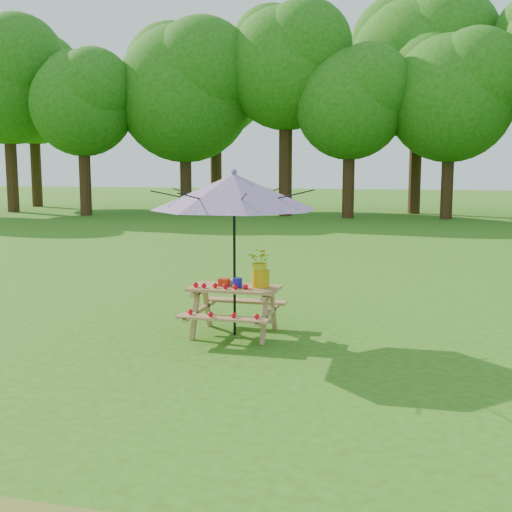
# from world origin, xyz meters

# --- Properties ---
(ground) EXTENTS (120.00, 120.00, 0.00)m
(ground) POSITION_xyz_m (0.00, 0.00, 0.00)
(ground) COLOR #346012
(ground) RESTS_ON ground
(treeline) EXTENTS (60.00, 12.00, 16.00)m
(treeline) POSITION_xyz_m (0.00, 22.00, 8.00)
(treeline) COLOR #1B580F
(treeline) RESTS_ON ground
(picnic_table) EXTENTS (1.20, 1.32, 0.67)m
(picnic_table) POSITION_xyz_m (-2.14, 2.37, 0.33)
(picnic_table) COLOR #9B6D46
(picnic_table) RESTS_ON ground
(patio_umbrella) EXTENTS (2.93, 2.93, 2.25)m
(patio_umbrella) POSITION_xyz_m (-2.14, 2.37, 1.95)
(patio_umbrella) COLOR black
(patio_umbrella) RESTS_ON ground
(produce_bins) EXTENTS (0.35, 0.35, 0.13)m
(produce_bins) POSITION_xyz_m (-2.18, 2.39, 0.72)
(produce_bins) COLOR red
(produce_bins) RESTS_ON picnic_table
(tomatoes_row) EXTENTS (0.77, 0.13, 0.07)m
(tomatoes_row) POSITION_xyz_m (-2.29, 2.19, 0.71)
(tomatoes_row) COLOR red
(tomatoes_row) RESTS_ON picnic_table
(flower_bucket) EXTENTS (0.39, 0.36, 0.53)m
(flower_bucket) POSITION_xyz_m (-1.79, 2.43, 0.95)
(flower_bucket) COLOR #DA9E0B
(flower_bucket) RESTS_ON picnic_table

